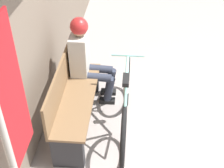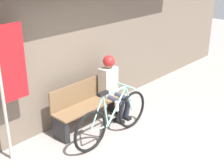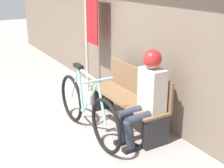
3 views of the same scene
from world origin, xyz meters
name	(u,v)px [view 2 (image 2 of 3)]	position (x,y,z in m)	size (l,w,h in m)	color
storefront_wall	(50,38)	(0.00, 2.24, 1.66)	(12.00, 0.56, 3.20)	#756656
park_bench_near	(88,106)	(0.43, 1.82, 0.38)	(1.48, 0.42, 0.84)	brown
bicycle	(113,118)	(0.39, 1.16, 0.38)	(1.74, 0.40, 0.94)	black
person_seated	(112,83)	(0.96, 1.72, 0.71)	(0.34, 0.59, 1.23)	#2D3342
banner_pole	(9,76)	(-0.98, 1.92, 1.34)	(0.45, 0.05, 2.09)	#B7B2A8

